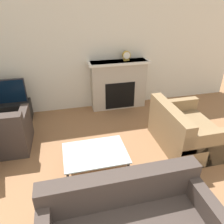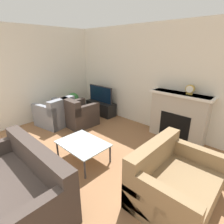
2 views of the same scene
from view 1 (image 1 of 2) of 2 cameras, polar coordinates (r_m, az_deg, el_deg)
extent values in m
cube|color=silver|center=(5.05, -10.43, 15.02)|extent=(8.16, 0.06, 2.70)
cube|color=#BCB2A3|center=(5.26, 1.68, 7.13)|extent=(1.29, 0.33, 1.15)
cube|color=black|center=(5.19, 2.14, 4.28)|extent=(0.71, 0.01, 0.64)
cube|color=white|center=(5.05, 1.87, 12.80)|extent=(1.41, 0.39, 0.05)
cube|color=black|center=(5.29, -25.90, -0.10)|extent=(1.05, 0.40, 0.43)
cube|color=#232328|center=(5.10, -27.04, 4.64)|extent=(0.99, 0.05, 0.53)
cube|color=black|center=(5.07, -27.09, 4.52)|extent=(0.95, 0.01, 0.49)
cube|color=#3D332D|center=(2.55, 2.49, -19.12)|extent=(1.81, 0.20, 0.40)
cube|color=#3D332D|center=(2.85, 22.77, -24.29)|extent=(0.14, 0.96, 0.66)
cube|color=#8C704C|center=(4.25, 18.91, -5.73)|extent=(0.98, 1.28, 0.42)
cube|color=#8C704C|center=(3.86, 14.94, -1.62)|extent=(0.20, 1.28, 0.40)
cube|color=#8C704C|center=(3.82, 23.53, -8.81)|extent=(0.98, 0.14, 0.66)
cube|color=#8C704C|center=(4.60, 15.59, -0.67)|extent=(0.98, 0.14, 0.66)
cube|color=#3D332D|center=(4.40, -25.70, -5.98)|extent=(0.82, 0.84, 0.42)
cube|color=#3D332D|center=(4.26, -21.78, -4.31)|extent=(0.17, 0.82, 0.66)
cylinder|color=#333338|center=(3.25, -11.27, -17.63)|extent=(0.04, 0.04, 0.37)
cylinder|color=#333338|center=(3.34, 4.27, -15.33)|extent=(0.04, 0.04, 0.37)
cylinder|color=#333338|center=(3.71, -11.92, -10.80)|extent=(0.04, 0.04, 0.37)
cylinder|color=#333338|center=(3.79, 1.43, -9.03)|extent=(0.04, 0.04, 0.37)
cube|color=silver|center=(3.36, -4.44, -10.59)|extent=(0.95, 0.70, 0.02)
cube|color=#B79338|center=(5.12, 3.73, 13.43)|extent=(0.13, 0.07, 0.03)
cylinder|color=#B79338|center=(5.09, 3.77, 14.61)|extent=(0.19, 0.07, 0.19)
cylinder|color=white|center=(5.06, 3.90, 14.51)|extent=(0.15, 0.00, 0.15)
camera|label=2|loc=(2.94, 60.01, 7.17)|focal=28.00mm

